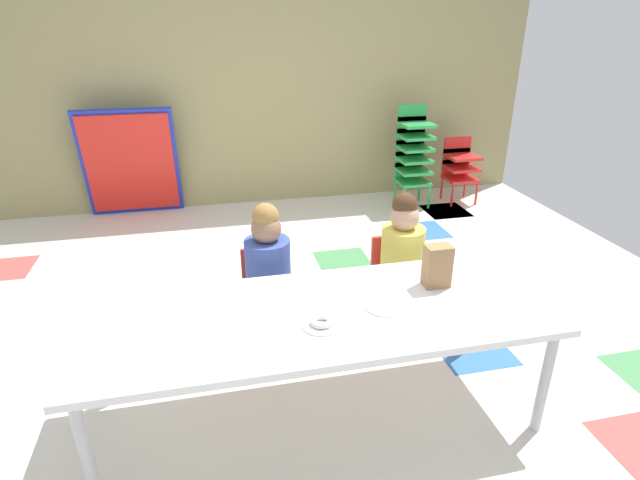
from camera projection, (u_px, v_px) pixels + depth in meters
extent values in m
cube|color=silver|center=(312.00, 328.00, 3.32)|extent=(5.79, 5.17, 0.02)
cube|color=silver|center=(10.00, 364.00, 2.95)|extent=(0.43, 0.43, 0.00)
cube|color=#478C51|center=(343.00, 260.00, 4.21)|extent=(0.43, 0.43, 0.00)
cube|color=#336BB2|center=(423.00, 231.00, 4.79)|extent=(0.43, 0.43, 0.00)
cube|color=#B24C47|center=(446.00, 211.00, 5.28)|extent=(0.43, 0.43, 0.00)
cube|color=#336BB2|center=(472.00, 348.00, 3.09)|extent=(0.43, 0.43, 0.00)
cube|color=#B24C47|center=(4.00, 269.00, 4.06)|extent=(0.43, 0.43, 0.00)
cube|color=silver|center=(446.00, 211.00, 5.28)|extent=(0.43, 0.43, 0.00)
cube|color=tan|center=(259.00, 77.00, 5.09)|extent=(5.79, 0.10, 2.59)
cube|color=white|center=(320.00, 315.00, 2.36)|extent=(2.18, 0.80, 0.04)
cylinder|color=#B2B2B7|center=(87.00, 457.00, 1.98)|extent=(0.05, 0.05, 0.57)
cylinder|color=#B2B2B7|center=(545.00, 382.00, 2.38)|extent=(0.05, 0.05, 0.57)
cylinder|color=#B2B2B7|center=(113.00, 353.00, 2.59)|extent=(0.05, 0.05, 0.57)
cylinder|color=#B2B2B7|center=(473.00, 307.00, 2.99)|extent=(0.05, 0.05, 0.57)
cube|color=red|center=(270.00, 304.00, 3.00)|extent=(0.32, 0.30, 0.03)
cube|color=red|center=(265.00, 270.00, 3.07)|extent=(0.29, 0.02, 0.30)
cylinder|color=#384C99|center=(268.00, 271.00, 2.91)|extent=(0.34, 0.34, 0.38)
sphere|color=#8C664C|center=(266.00, 229.00, 2.80)|extent=(0.17, 0.17, 0.17)
sphere|color=olive|center=(265.00, 216.00, 2.79)|extent=(0.15, 0.15, 0.15)
cylinder|color=red|center=(250.00, 340.00, 2.92)|extent=(0.02, 0.02, 0.28)
cylinder|color=red|center=(297.00, 334.00, 2.97)|extent=(0.02, 0.02, 0.28)
cylinder|color=red|center=(246.00, 316.00, 3.15)|extent=(0.02, 0.02, 0.28)
cylinder|color=red|center=(290.00, 311.00, 3.20)|extent=(0.02, 0.02, 0.28)
cube|color=red|center=(400.00, 289.00, 3.16)|extent=(0.32, 0.30, 0.03)
cube|color=red|center=(393.00, 257.00, 3.24)|extent=(0.29, 0.02, 0.30)
cylinder|color=#D8C64C|center=(402.00, 257.00, 3.07)|extent=(0.29, 0.29, 0.38)
sphere|color=tan|center=(405.00, 217.00, 2.97)|extent=(0.17, 0.17, 0.17)
sphere|color=#472D19|center=(405.00, 205.00, 2.95)|extent=(0.15, 0.15, 0.15)
cylinder|color=red|center=(384.00, 323.00, 3.08)|extent=(0.02, 0.02, 0.28)
cylinder|color=red|center=(427.00, 318.00, 3.14)|extent=(0.02, 0.02, 0.28)
cylinder|color=red|center=(371.00, 302.00, 3.31)|extent=(0.02, 0.02, 0.28)
cylinder|color=red|center=(411.00, 297.00, 3.37)|extent=(0.02, 0.02, 0.28)
cube|color=green|center=(413.00, 182.00, 5.33)|extent=(0.32, 0.30, 0.03)
cube|color=green|center=(408.00, 170.00, 5.42)|extent=(0.30, 0.02, 0.18)
cube|color=green|center=(413.00, 171.00, 5.28)|extent=(0.32, 0.30, 0.03)
cube|color=green|center=(409.00, 159.00, 5.37)|extent=(0.30, 0.02, 0.18)
cube|color=green|center=(414.00, 160.00, 5.23)|extent=(0.32, 0.30, 0.03)
cube|color=green|center=(410.00, 148.00, 5.32)|extent=(0.30, 0.02, 0.18)
cube|color=green|center=(415.00, 148.00, 5.18)|extent=(0.32, 0.30, 0.03)
cube|color=green|center=(411.00, 137.00, 5.27)|extent=(0.30, 0.02, 0.18)
cube|color=green|center=(416.00, 137.00, 5.13)|extent=(0.32, 0.30, 0.03)
cube|color=green|center=(412.00, 125.00, 5.22)|extent=(0.30, 0.02, 0.18)
cube|color=green|center=(417.00, 125.00, 5.09)|extent=(0.32, 0.30, 0.03)
cube|color=green|center=(412.00, 113.00, 5.17)|extent=(0.30, 0.02, 0.18)
cylinder|color=green|center=(404.00, 199.00, 5.24)|extent=(0.02, 0.02, 0.26)
cylinder|color=green|center=(429.00, 197.00, 5.29)|extent=(0.02, 0.02, 0.26)
cylinder|color=green|center=(395.00, 191.00, 5.47)|extent=(0.02, 0.02, 0.26)
cylinder|color=green|center=(419.00, 189.00, 5.53)|extent=(0.02, 0.02, 0.26)
cube|color=red|center=(460.00, 179.00, 5.44)|extent=(0.32, 0.30, 0.03)
cube|color=red|center=(455.00, 167.00, 5.53)|extent=(0.30, 0.02, 0.18)
cube|color=red|center=(461.00, 168.00, 5.39)|extent=(0.32, 0.30, 0.03)
cube|color=red|center=(456.00, 156.00, 5.48)|extent=(0.30, 0.02, 0.18)
cube|color=red|center=(463.00, 157.00, 5.34)|extent=(0.32, 0.30, 0.03)
cube|color=red|center=(457.00, 145.00, 5.43)|extent=(0.30, 0.02, 0.18)
cylinder|color=red|center=(452.00, 195.00, 5.35)|extent=(0.02, 0.02, 0.26)
cylinder|color=red|center=(476.00, 193.00, 5.40)|extent=(0.02, 0.02, 0.26)
cylinder|color=red|center=(442.00, 187.00, 5.58)|extent=(0.02, 0.02, 0.26)
cylinder|color=red|center=(465.00, 186.00, 5.63)|extent=(0.02, 0.02, 0.26)
cube|color=#1E33BF|center=(131.00, 163.00, 4.97)|extent=(0.90, 0.28, 1.09)
cube|color=red|center=(130.00, 164.00, 4.93)|extent=(0.83, 0.23, 0.99)
cube|color=#9E754C|center=(437.00, 266.00, 2.54)|extent=(0.13, 0.09, 0.22)
cylinder|color=white|center=(322.00, 325.00, 2.25)|extent=(0.18, 0.18, 0.01)
cylinder|color=white|center=(384.00, 307.00, 2.39)|extent=(0.18, 0.18, 0.01)
torus|color=white|center=(322.00, 321.00, 2.24)|extent=(0.11, 0.11, 0.03)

